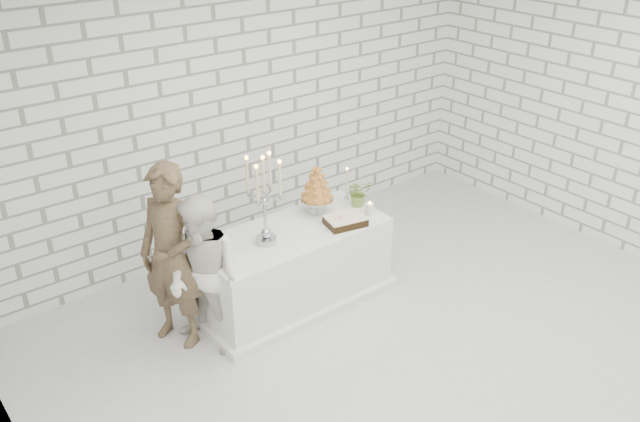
{
  "coord_description": "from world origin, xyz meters",
  "views": [
    {
      "loc": [
        -3.48,
        -3.15,
        3.72
      ],
      "look_at": [
        -0.29,
        0.91,
        1.05
      ],
      "focal_mm": 37.45,
      "sensor_mm": 36.0,
      "label": 1
    }
  ],
  "objects": [
    {
      "name": "candelabra",
      "position": [
        -0.68,
        1.19,
        1.17
      ],
      "size": [
        0.39,
        0.39,
        0.84
      ],
      "primitive_type": null,
      "rotation": [
        0.0,
        0.0,
        -0.18
      ],
      "color": "#AAAAB5",
      "rests_on": "cake_table"
    },
    {
      "name": "ground",
      "position": [
        0.0,
        0.0,
        0.0
      ],
      "size": [
        6.0,
        5.0,
        0.01
      ],
      "primitive_type": "cube",
      "color": "silver",
      "rests_on": "ground"
    },
    {
      "name": "chocolate_cake",
      "position": [
        0.09,
        1.0,
        0.79
      ],
      "size": [
        0.41,
        0.33,
        0.08
      ],
      "primitive_type": "cube",
      "rotation": [
        0.0,
        0.0,
        -0.22
      ],
      "color": "black",
      "rests_on": "cake_table"
    },
    {
      "name": "bride",
      "position": [
        -1.36,
        1.09,
        0.71
      ],
      "size": [
        0.7,
        0.81,
        1.42
      ],
      "primitive_type": "imported",
      "rotation": [
        0.0,
        0.0,
        -1.3
      ],
      "color": "white",
      "rests_on": "ground"
    },
    {
      "name": "groom",
      "position": [
        -1.51,
        1.36,
        0.83
      ],
      "size": [
        0.62,
        0.72,
        1.66
      ],
      "primitive_type": "imported",
      "rotation": [
        0.0,
        0.0,
        -1.13
      ],
      "color": "#483626",
      "rests_on": "ground"
    },
    {
      "name": "flowers",
      "position": [
        0.45,
        1.23,
        0.89
      ],
      "size": [
        0.29,
        0.27,
        0.27
      ],
      "primitive_type": "imported",
      "rotation": [
        0.0,
        0.0,
        -0.28
      ],
      "color": "#538638",
      "rests_on": "cake_table"
    },
    {
      "name": "pillar_candle",
      "position": [
        0.4,
        1.01,
        0.81
      ],
      "size": [
        0.09,
        0.09,
        0.12
      ],
      "primitive_type": "cylinder",
      "rotation": [
        0.0,
        0.0,
        -0.18
      ],
      "color": "white",
      "rests_on": "cake_table"
    },
    {
      "name": "wall_left",
      "position": [
        -3.0,
        0.0,
        1.5
      ],
      "size": [
        0.01,
        5.0,
        3.0
      ],
      "primitive_type": "cube",
      "color": "white",
      "rests_on": "ground"
    },
    {
      "name": "cake_table",
      "position": [
        -0.37,
        1.21,
        0.38
      ],
      "size": [
        1.8,
        0.8,
        0.75
      ],
      "primitive_type": "cube",
      "color": "white",
      "rests_on": "ground"
    },
    {
      "name": "croquembouche",
      "position": [
        0.02,
        1.35,
        1.0
      ],
      "size": [
        0.42,
        0.42,
        0.5
      ],
      "primitive_type": null,
      "rotation": [
        0.0,
        0.0,
        -0.35
      ],
      "color": "#A1612B",
      "rests_on": "cake_table"
    },
    {
      "name": "extra_taper",
      "position": [
        0.45,
        1.42,
        0.91
      ],
      "size": [
        0.07,
        0.07,
        0.32
      ],
      "primitive_type": "cylinder",
      "rotation": [
        0.0,
        0.0,
        0.19
      ],
      "color": "beige",
      "rests_on": "cake_table"
    },
    {
      "name": "wall_back",
      "position": [
        0.0,
        2.5,
        1.5
      ],
      "size": [
        6.0,
        0.01,
        3.0
      ],
      "primitive_type": "cube",
      "color": "white",
      "rests_on": "ground"
    },
    {
      "name": "wall_right",
      "position": [
        3.0,
        0.0,
        1.5
      ],
      "size": [
        0.01,
        5.0,
        3.0
      ],
      "primitive_type": "cube",
      "color": "white",
      "rests_on": "ground"
    }
  ]
}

